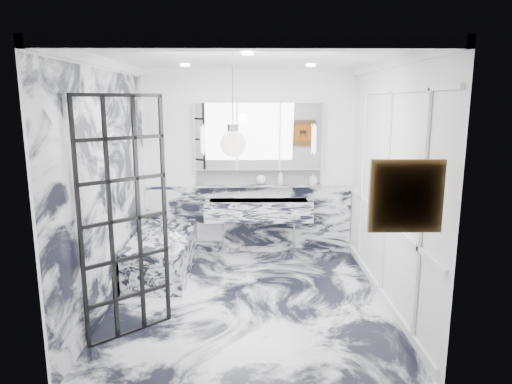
{
  "coord_description": "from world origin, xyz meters",
  "views": [
    {
      "loc": [
        0.02,
        -5.1,
        2.35
      ],
      "look_at": [
        0.1,
        0.5,
        1.22
      ],
      "focal_mm": 32.0,
      "sensor_mm": 36.0,
      "label": 1
    }
  ],
  "objects_px": {
    "crittall_door": "(125,220)",
    "mirror_cabinet": "(258,136)",
    "trough_sink": "(259,210)",
    "bathtub": "(163,254)"
  },
  "relations": [
    {
      "from": "crittall_door",
      "to": "trough_sink",
      "type": "xyz_separation_m",
      "value": [
        1.35,
        2.32,
        -0.47
      ]
    },
    {
      "from": "mirror_cabinet",
      "to": "crittall_door",
      "type": "bearing_deg",
      "value": -118.54
    },
    {
      "from": "crittall_door",
      "to": "bathtub",
      "type": "bearing_deg",
      "value": 48.65
    },
    {
      "from": "trough_sink",
      "to": "bathtub",
      "type": "bearing_deg",
      "value": -153.52
    },
    {
      "from": "crittall_door",
      "to": "trough_sink",
      "type": "height_order",
      "value": "crittall_door"
    },
    {
      "from": "crittall_door",
      "to": "trough_sink",
      "type": "bearing_deg",
      "value": 19.4
    },
    {
      "from": "trough_sink",
      "to": "bathtub",
      "type": "xyz_separation_m",
      "value": [
        -1.33,
        -0.66,
        -0.45
      ]
    },
    {
      "from": "trough_sink",
      "to": "mirror_cabinet",
      "type": "distance_m",
      "value": 1.1
    },
    {
      "from": "crittall_door",
      "to": "mirror_cabinet",
      "type": "distance_m",
      "value": 2.9
    },
    {
      "from": "trough_sink",
      "to": "mirror_cabinet",
      "type": "height_order",
      "value": "mirror_cabinet"
    }
  ]
}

